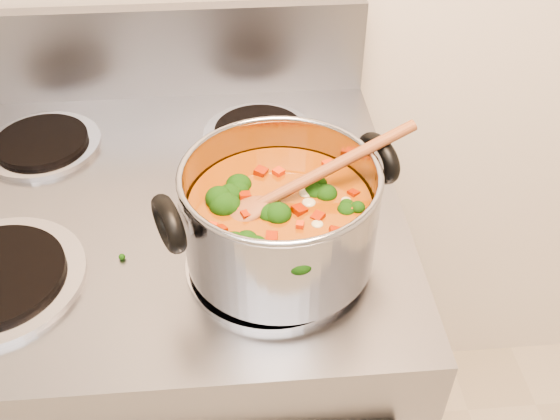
# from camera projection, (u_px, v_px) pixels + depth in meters

# --- Properties ---
(electric_range) EXTENTS (0.73, 0.66, 1.08)m
(electric_range) POSITION_uv_depth(u_px,v_px,m) (179.00, 377.00, 1.20)
(electric_range) COLOR gray
(electric_range) RESTS_ON ground
(stockpot) EXTENTS (0.30, 0.24, 0.14)m
(stockpot) POSITION_uv_depth(u_px,v_px,m) (280.00, 217.00, 0.76)
(stockpot) COLOR #94949B
(stockpot) RESTS_ON electric_range
(wooden_spoon) EXTENTS (0.25, 0.10, 0.09)m
(wooden_spoon) POSITION_uv_depth(u_px,v_px,m) (289.00, 189.00, 0.73)
(wooden_spoon) COLOR brown
(wooden_spoon) RESTS_ON stockpot
(cooktop_crumbs) EXTENTS (0.29, 0.34, 0.01)m
(cooktop_crumbs) POSITION_uv_depth(u_px,v_px,m) (280.00, 244.00, 0.83)
(cooktop_crumbs) COLOR black
(cooktop_crumbs) RESTS_ON electric_range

